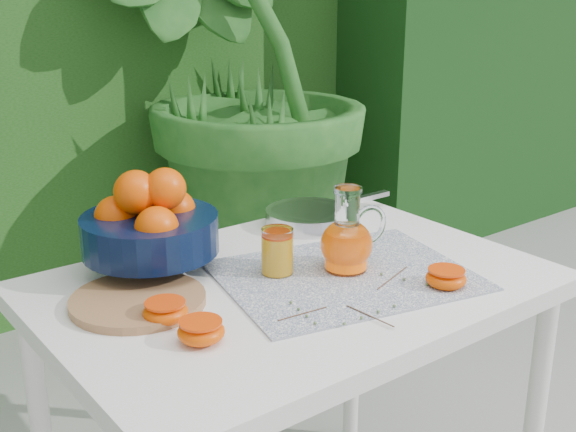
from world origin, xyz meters
TOP-DOWN VIEW (x-y plane):
  - potted_plant_right at (0.77, 1.29)m, footprint 2.73×2.73m
  - white_table at (0.07, -0.03)m, footprint 1.00×0.70m
  - placemat at (0.16, -0.09)m, footprint 0.57×0.48m
  - cutting_board at (-0.23, 0.05)m, footprint 0.28×0.28m
  - fruit_bowl at (-0.14, 0.18)m, footprint 0.34×0.34m
  - juice_pitcher at (0.18, -0.07)m, footprint 0.16×0.12m
  - juice_tumbler at (0.06, 0.00)m, footprint 0.08×0.08m
  - saute_pan at (0.31, 0.21)m, footprint 0.38×0.21m
  - orange_halves at (-0.05, -0.15)m, footprint 0.60×0.29m
  - thyme_sprigs at (0.10, -0.20)m, footprint 0.36×0.23m

SIDE VIEW (x-z plane):
  - white_table at x=0.07m, z-range 0.29..1.04m
  - placemat at x=0.16m, z-range 0.75..0.75m
  - thyme_sprigs at x=0.10m, z-range 0.75..0.76m
  - cutting_board at x=-0.23m, z-range 0.75..0.77m
  - orange_halves at x=-0.05m, z-range 0.75..0.79m
  - saute_pan at x=0.31m, z-range 0.75..0.79m
  - juice_tumbler at x=0.06m, z-range 0.75..0.85m
  - juice_pitcher at x=0.18m, z-range 0.73..0.90m
  - fruit_bowl at x=-0.14m, z-range 0.74..0.96m
  - potted_plant_right at x=0.77m, z-range 0.00..1.95m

